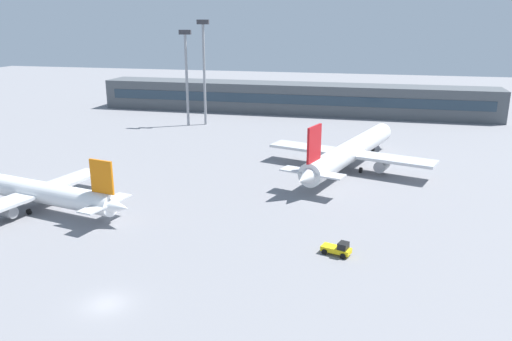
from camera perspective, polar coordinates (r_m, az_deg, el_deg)
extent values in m
plane|color=gray|center=(88.91, -3.77, -1.60)|extent=(400.00, 400.00, 0.00)
cube|color=#4C5156|center=(158.73, 4.18, 8.10)|extent=(120.47, 12.00, 9.00)
cube|color=#263847|center=(152.76, 3.80, 7.95)|extent=(114.45, 0.16, 2.80)
cylinder|color=white|center=(84.24, -23.95, -2.03)|extent=(31.15, 9.65, 3.29)
cone|color=white|center=(72.69, -15.12, -3.97)|extent=(3.69, 2.93, 2.30)
cube|color=orange|center=(73.10, -16.93, -0.68)|extent=(3.79, 1.09, 4.76)
cube|color=silver|center=(74.11, -16.53, -3.55)|extent=(4.16, 8.96, 0.21)
cube|color=silver|center=(83.68, -23.54, -2.28)|extent=(9.42, 26.25, 0.43)
cylinder|color=gray|center=(87.31, -20.93, -2.08)|extent=(3.07, 2.26, 1.73)
cylinder|color=gray|center=(80.99, -26.16, -4.13)|extent=(3.07, 2.26, 1.73)
cylinder|color=black|center=(85.12, -21.87, -3.33)|extent=(0.92, 0.52, 0.87)
cylinder|color=black|center=(82.37, -24.13, -4.24)|extent=(0.92, 0.52, 0.87)
cylinder|color=silver|center=(99.43, 10.65, 2.22)|extent=(15.26, 37.98, 4.06)
cone|color=silver|center=(119.00, 14.20, 4.34)|extent=(5.01, 5.41, 3.86)
cone|color=silver|center=(80.80, 5.49, -0.88)|extent=(3.92, 4.72, 2.84)
cube|color=red|center=(82.32, 6.55, 3.00)|extent=(1.76, 4.61, 5.88)
cube|color=silver|center=(83.27, 6.35, -0.23)|extent=(11.10, 6.02, 0.26)
cube|color=silver|center=(98.53, 10.43, 1.91)|extent=(32.17, 14.38, 0.53)
cylinder|color=gray|center=(97.00, 13.93, 0.54)|extent=(3.05, 3.90, 2.14)
cylinder|color=gray|center=(101.20, 6.98, 1.57)|extent=(3.05, 3.90, 2.14)
cylinder|color=black|center=(112.56, 12.96, 2.18)|extent=(0.72, 1.15, 1.07)
cylinder|color=black|center=(97.38, 11.65, 0.04)|extent=(0.72, 1.15, 1.07)
cylinder|color=black|center=(99.21, 8.63, 0.50)|extent=(0.72, 1.15, 1.07)
cube|color=yellow|center=(63.64, 8.97, -8.74)|extent=(3.88, 2.48, 0.60)
cube|color=black|center=(63.09, 9.76, -8.36)|extent=(1.46, 1.66, 0.90)
cylinder|color=black|center=(62.73, 9.72, -9.47)|extent=(0.74, 0.44, 0.70)
cylinder|color=black|center=(64.06, 10.23, -8.92)|extent=(0.74, 0.44, 0.70)
cylinder|color=black|center=(63.50, 7.68, -9.04)|extent=(0.74, 0.44, 0.70)
cylinder|color=black|center=(64.81, 8.22, -8.51)|extent=(0.74, 0.44, 0.70)
cylinder|color=gray|center=(138.75, -7.77, 9.91)|extent=(0.70, 0.70, 24.00)
cube|color=#333338|center=(137.90, -7.97, 15.12)|extent=(3.20, 0.80, 1.20)
cylinder|color=gray|center=(139.38, -5.81, 10.53)|extent=(0.70, 0.70, 26.54)
cube|color=#333338|center=(138.64, -5.98, 16.24)|extent=(3.20, 0.80, 1.20)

